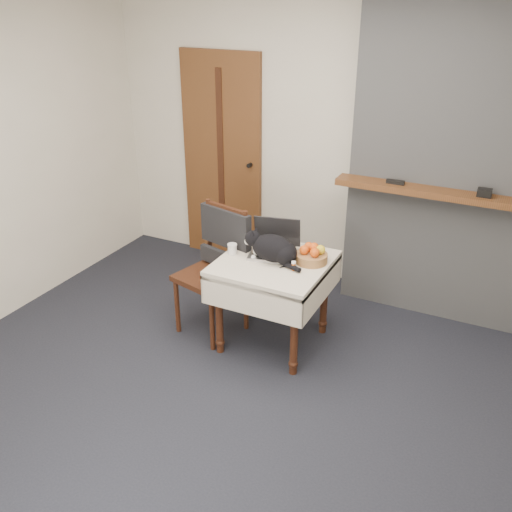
% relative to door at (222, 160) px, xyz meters
% --- Properties ---
extents(ground, '(4.50, 4.50, 0.00)m').
position_rel_door_xyz_m(ground, '(1.20, -1.97, -1.00)').
color(ground, black).
rests_on(ground, ground).
extents(room_shell, '(4.52, 4.01, 2.61)m').
position_rel_door_xyz_m(room_shell, '(1.20, -1.51, 0.76)').
color(room_shell, beige).
rests_on(room_shell, ground).
extents(door, '(0.82, 0.10, 2.00)m').
position_rel_door_xyz_m(door, '(0.00, 0.00, 0.00)').
color(door, brown).
rests_on(door, ground).
extents(chimney, '(1.62, 0.48, 2.60)m').
position_rel_door_xyz_m(chimney, '(2.10, -0.13, 0.30)').
color(chimney, gray).
rests_on(chimney, ground).
extents(side_table, '(0.78, 0.78, 0.70)m').
position_rel_door_xyz_m(side_table, '(1.12, -1.22, -0.41)').
color(side_table, '#3A1D10').
rests_on(side_table, ground).
extents(laptop, '(0.41, 0.37, 0.26)m').
position_rel_door_xyz_m(laptop, '(1.07, -1.10, -0.24)').
color(laptop, '#B7B7BC').
rests_on(laptop, side_table).
extents(cat, '(0.48, 0.21, 0.23)m').
position_rel_door_xyz_m(cat, '(1.12, -1.23, -0.20)').
color(cat, black).
rests_on(cat, side_table).
extents(cream_jar, '(0.07, 0.07, 0.08)m').
position_rel_door_xyz_m(cream_jar, '(0.79, -1.25, -0.26)').
color(cream_jar, silver).
rests_on(cream_jar, side_table).
extents(pill_bottle, '(0.03, 0.03, 0.07)m').
position_rel_door_xyz_m(pill_bottle, '(1.30, -1.30, -0.27)').
color(pill_bottle, '#A34614').
rests_on(pill_bottle, side_table).
extents(fruit_basket, '(0.23, 0.23, 0.13)m').
position_rel_door_xyz_m(fruit_basket, '(1.37, -1.12, -0.25)').
color(fruit_basket, olive).
rests_on(fruit_basket, side_table).
extents(desk_clutter, '(0.13, 0.12, 0.01)m').
position_rel_door_xyz_m(desk_clutter, '(1.29, -1.14, -0.30)').
color(desk_clutter, black).
rests_on(desk_clutter, side_table).
extents(chair, '(0.55, 0.55, 1.02)m').
position_rel_door_xyz_m(chair, '(0.64, -1.19, -0.35)').
color(chair, '#3A1D10').
rests_on(chair, ground).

